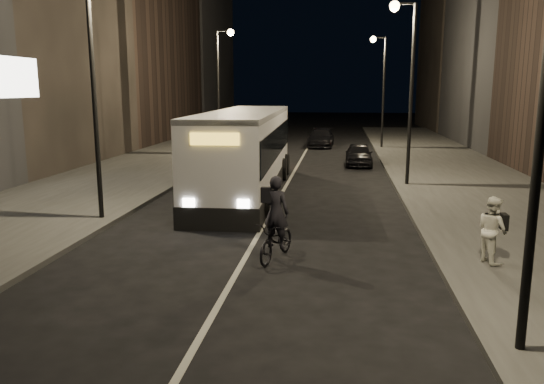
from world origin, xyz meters
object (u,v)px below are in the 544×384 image
(streetlight_right_mid, at_px, (406,69))
(car_near, at_px, (359,154))
(streetlight_left_near, at_px, (100,62))
(cyclist_on_bicycle, at_px, (277,232))
(city_bus, at_px, (246,149))
(streetlight_left_far, at_px, (222,75))
(pedestrian_woman, at_px, (492,230))
(car_far, at_px, (321,138))
(streetlight_right_far, at_px, (380,77))
(streetlight_right_near, at_px, (532,31))
(car_mid, at_px, (250,144))

(streetlight_right_mid, bearing_deg, car_near, 104.02)
(streetlight_left_near, relative_size, cyclist_on_bicycle, 3.52)
(city_bus, bearing_deg, streetlight_left_far, 105.23)
(streetlight_left_far, height_order, city_bus, streetlight_left_far)
(streetlight_left_near, bearing_deg, car_near, 59.12)
(streetlight_right_mid, relative_size, streetlight_left_far, 1.00)
(pedestrian_woman, bearing_deg, city_bus, 18.61)
(city_bus, xyz_separation_m, car_far, (2.59, 19.20, -1.24))
(streetlight_left_near, distance_m, pedestrian_woman, 12.88)
(streetlight_right_far, relative_size, car_near, 2.09)
(streetlight_right_near, bearing_deg, streetlight_right_mid, 90.00)
(streetlight_right_far, xyz_separation_m, streetlight_left_near, (-10.66, -24.00, 0.00))
(city_bus, bearing_deg, streetlight_left_near, -124.41)
(streetlight_right_far, xyz_separation_m, cyclist_on_bicycle, (-4.47, -27.35, -4.59))
(streetlight_right_mid, relative_size, car_mid, 1.79)
(car_mid, xyz_separation_m, car_far, (4.59, 6.19, -0.05))
(car_near, bearing_deg, pedestrian_woman, -81.13)
(streetlight_right_far, xyz_separation_m, pedestrian_woman, (1.00, -27.31, -4.35))
(city_bus, bearing_deg, car_near, 58.42)
(cyclist_on_bicycle, bearing_deg, pedestrian_woman, 16.91)
(city_bus, distance_m, cyclist_on_bicycle, 9.58)
(streetlight_right_mid, bearing_deg, car_mid, 129.46)
(pedestrian_woman, height_order, car_far, pedestrian_woman)
(pedestrian_woman, height_order, car_near, pedestrian_woman)
(streetlight_right_near, relative_size, car_far, 1.70)
(streetlight_right_mid, relative_size, city_bus, 0.61)
(city_bus, distance_m, car_near, 10.56)
(streetlight_right_near, distance_m, car_far, 33.65)
(streetlight_right_far, bearing_deg, car_far, 166.53)
(streetlight_right_mid, xyz_separation_m, car_mid, (-8.93, 10.85, -4.61))
(streetlight_right_mid, distance_m, pedestrian_woman, 12.16)
(streetlight_right_far, relative_size, streetlight_left_far, 1.00)
(streetlight_right_near, distance_m, city_bus, 15.85)
(pedestrian_woman, bearing_deg, car_near, -13.80)
(pedestrian_woman, relative_size, car_mid, 0.38)
(car_near, distance_m, car_far, 10.44)
(streetlight_left_far, xyz_separation_m, city_bus, (3.73, -12.16, -3.42))
(cyclist_on_bicycle, relative_size, car_near, 0.60)
(city_bus, bearing_deg, car_far, 80.50)
(streetlight_right_far, relative_size, streetlight_left_near, 1.00)
(streetlight_left_far, relative_size, car_far, 1.70)
(cyclist_on_bicycle, bearing_deg, car_far, 106.24)
(streetlight_left_far, bearing_deg, city_bus, -72.94)
(city_bus, bearing_deg, cyclist_on_bicycle, -76.84)
(cyclist_on_bicycle, distance_m, car_near, 18.49)
(cyclist_on_bicycle, distance_m, car_far, 28.39)
(car_near, bearing_deg, car_mid, 151.82)
(streetlight_right_near, xyz_separation_m, car_mid, (-8.93, 26.85, -4.61))
(streetlight_left_far, distance_m, city_bus, 13.17)
(car_mid, bearing_deg, city_bus, 92.54)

